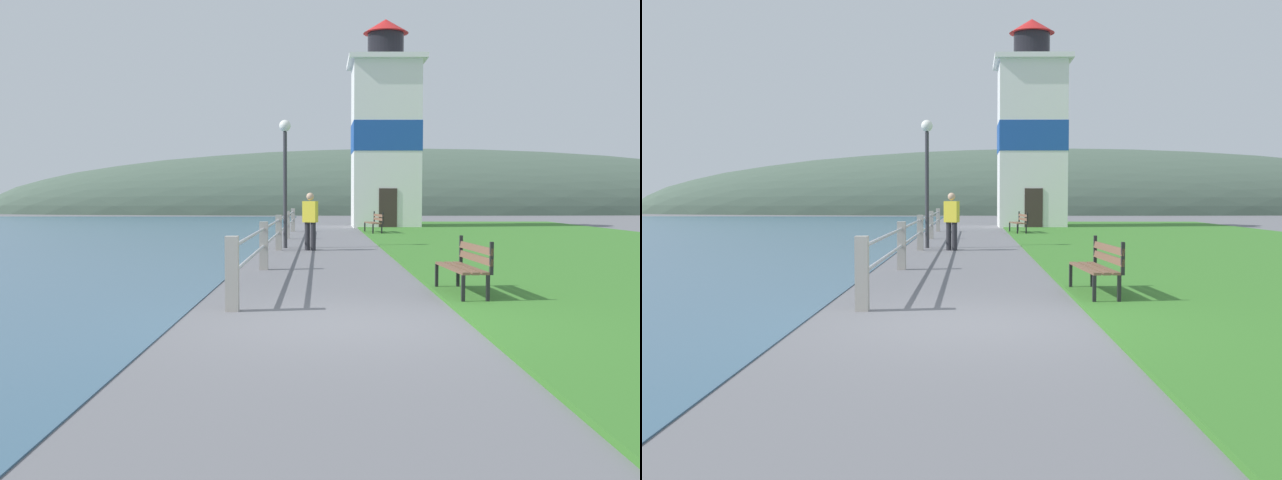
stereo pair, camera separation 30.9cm
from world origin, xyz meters
TOP-DOWN VIEW (x-y plane):
  - ground_plane at (0.00, 0.00)m, footprint 160.00×160.00m
  - grass_verge at (7.61, 13.83)m, footprint 12.00×41.49m
  - seawall_railing at (-1.51, 12.26)m, footprint 0.18×22.69m
  - park_bench_near at (2.05, 2.39)m, footprint 0.58×1.81m
  - park_bench_midway at (2.08, 21.53)m, footprint 0.70×1.94m
  - lighthouse at (3.12, 28.41)m, footprint 3.91×3.91m
  - person_strolling at (-0.57, 12.20)m, footprint 0.47×0.37m
  - lamp_post at (-1.36, 13.21)m, footprint 0.36×0.36m
  - distant_hillside at (8.00, 57.66)m, footprint 80.00×16.00m

SIDE VIEW (x-z plane):
  - ground_plane at x=0.00m, z-range 0.00..0.00m
  - distant_hillside at x=8.00m, z-range -6.00..6.00m
  - grass_verge at x=7.61m, z-range 0.00..0.06m
  - park_bench_near at x=2.05m, z-range 0.07..1.01m
  - park_bench_midway at x=2.08m, z-range 0.07..1.01m
  - seawall_railing at x=-1.51m, z-range 0.09..1.14m
  - person_strolling at x=-0.57m, z-range 0.07..1.78m
  - lamp_post at x=-1.36m, z-range 0.76..4.72m
  - lighthouse at x=3.12m, z-range -0.59..10.14m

